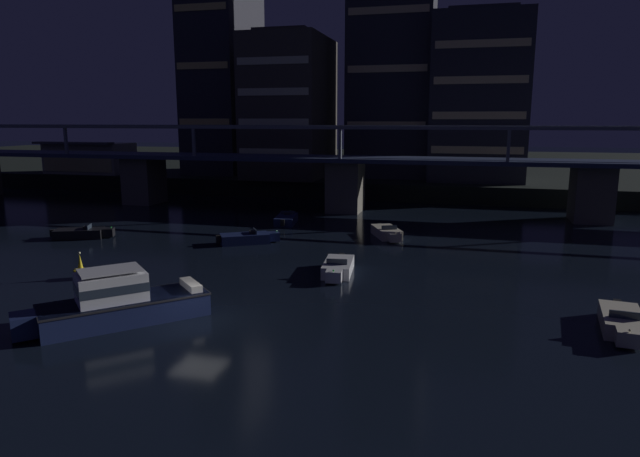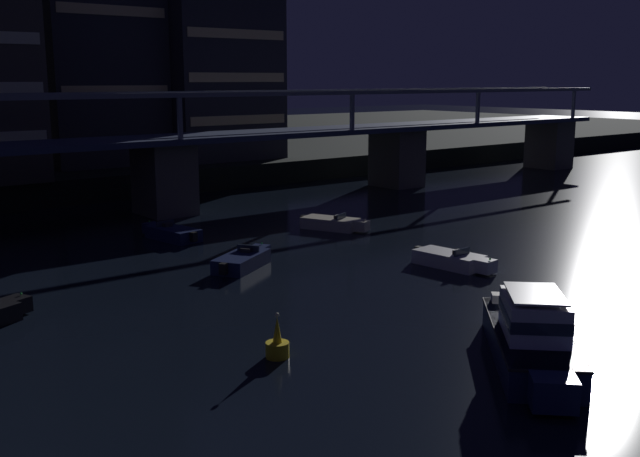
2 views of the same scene
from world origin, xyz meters
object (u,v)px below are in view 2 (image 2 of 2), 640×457
at_px(speedboat_mid_left, 171,233).
at_px(channel_buoy, 277,345).
at_px(speedboat_near_right, 333,223).
at_px(speedboat_mid_center, 243,260).
at_px(river_bridge, 164,160).
at_px(tower_east_tall, 204,56).
at_px(cabin_cruiser_near_left, 531,336).
at_px(speedboat_mid_right, 452,260).

bearing_deg(speedboat_mid_left, channel_buoy, -107.25).
distance_m(speedboat_near_right, channel_buoy, 24.66).
xyz_separation_m(speedboat_mid_left, speedboat_mid_center, (-0.35, -9.32, 0.00)).
distance_m(river_bridge, speedboat_near_right, 14.81).
height_order(tower_east_tall, cabin_cruiser_near_left, tower_east_tall).
bearing_deg(tower_east_tall, speedboat_near_right, -103.77).
xyz_separation_m(speedboat_mid_right, channel_buoy, (-15.65, -5.26, 0.06)).
distance_m(speedboat_near_right, speedboat_mid_center, 12.01).
bearing_deg(cabin_cruiser_near_left, speedboat_near_right, 67.05).
bearing_deg(channel_buoy, speedboat_near_right, 45.81).
distance_m(river_bridge, speedboat_mid_right, 25.96).
bearing_deg(speedboat_mid_right, river_bridge, 100.97).
relative_size(speedboat_mid_center, channel_buoy, 2.75).
bearing_deg(tower_east_tall, speedboat_mid_left, -124.04).
relative_size(cabin_cruiser_near_left, speedboat_near_right, 1.59).
distance_m(river_bridge, cabin_cruiser_near_left, 37.08).
relative_size(speedboat_mid_left, channel_buoy, 2.97).
relative_size(river_bridge, speedboat_mid_left, 20.22).
height_order(speedboat_mid_left, speedboat_mid_center, same).
distance_m(speedboat_near_right, speedboat_mid_left, 11.20).
relative_size(speedboat_near_right, speedboat_mid_right, 0.96).
relative_size(speedboat_near_right, channel_buoy, 2.85).
relative_size(cabin_cruiser_near_left, speedboat_mid_left, 1.52).
bearing_deg(channel_buoy, speedboat_mid_left, 72.75).
xyz_separation_m(cabin_cruiser_near_left, speedboat_mid_right, (8.61, 11.55, -0.64)).
bearing_deg(speedboat_mid_right, tower_east_tall, 78.13).
xyz_separation_m(speedboat_mid_left, speedboat_mid_right, (8.90, -16.47, 0.00)).
xyz_separation_m(tower_east_tall, speedboat_mid_right, (-9.04, -43.04, -12.31)).
height_order(cabin_cruiser_near_left, speedboat_mid_right, cabin_cruiser_near_left).
xyz_separation_m(river_bridge, speedboat_mid_right, (4.89, -25.22, -3.78)).
relative_size(river_bridge, speedboat_mid_center, 21.86).
bearing_deg(tower_east_tall, river_bridge, -128.01).
bearing_deg(channel_buoy, speedboat_mid_center, 62.73).
relative_size(river_bridge, tower_east_tall, 4.95).
relative_size(cabin_cruiser_near_left, channel_buoy, 4.52).
bearing_deg(cabin_cruiser_near_left, speedboat_mid_right, 53.30).
relative_size(speedboat_near_right, speedboat_mid_left, 0.96).
distance_m(speedboat_mid_center, speedboat_mid_right, 11.69).
distance_m(cabin_cruiser_near_left, speedboat_mid_left, 28.03).
relative_size(river_bridge, cabin_cruiser_near_left, 13.30).
xyz_separation_m(river_bridge, speedboat_mid_left, (-4.01, -8.75, -3.78)).
distance_m(river_bridge, tower_east_tall, 24.18).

